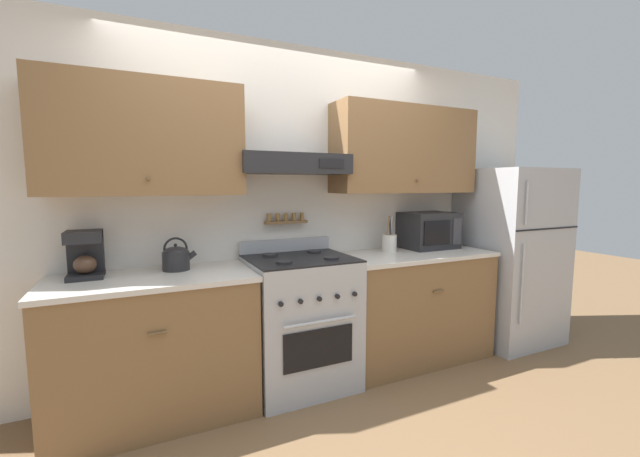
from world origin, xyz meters
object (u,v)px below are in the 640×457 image
tea_kettle (176,257)px  microwave (428,230)px  refrigerator (510,256)px  utensil_crock (389,242)px  coffee_maker (85,254)px  stove_range (300,321)px

tea_kettle → microwave: size_ratio=0.48×
refrigerator → utensil_crock: 1.29m
refrigerator → coffee_maker: bearing=176.6°
coffee_maker → stove_range: bearing=-6.8°
coffee_maker → utensil_crock: (2.22, -0.02, -0.07)m
refrigerator → tea_kettle: refrigerator is taller
tea_kettle → refrigerator: bearing=-3.5°
stove_range → utensil_crock: 1.02m
tea_kettle → coffee_maker: coffee_maker is taller
stove_range → utensil_crock: utensil_crock is taller
stove_range → refrigerator: 2.16m
stove_range → microwave: size_ratio=2.25×
refrigerator → microwave: (-0.83, 0.20, 0.26)m
refrigerator → coffee_maker: (-3.48, 0.20, 0.25)m
tea_kettle → coffee_maker: (-0.52, 0.02, 0.06)m
refrigerator → microwave: bearing=166.6°
tea_kettle → microwave: bearing=0.5°
refrigerator → utensil_crock: size_ratio=5.42×
stove_range → microwave: microwave is taller
tea_kettle → microwave: microwave is taller
tea_kettle → utensil_crock: (1.70, 0.00, -0.01)m
utensil_crock → tea_kettle: bearing=-180.0°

